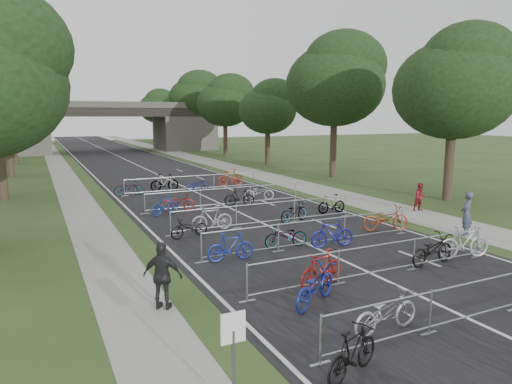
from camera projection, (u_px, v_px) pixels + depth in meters
road at (128, 161)px, 52.58m from camera, size 11.00×140.00×0.01m
sidewalk_right at (194, 158)px, 56.03m from camera, size 3.00×140.00×0.01m
sidewalk_left at (57, 164)px, 49.35m from camera, size 2.00×140.00×0.01m
lane_markings at (128, 161)px, 52.58m from camera, size 0.12×140.00×0.00m
overpass_bridge at (107, 127)px, 65.31m from camera, size 31.00×8.00×7.05m
park_sign at (233, 343)px, 7.75m from camera, size 0.45×0.06×1.83m
tree_right_0 at (457, 84)px, 26.87m from camera, size 7.17×7.17×10.93m
tree_right_1 at (337, 81)px, 37.35m from camera, size 8.18×8.18×12.47m
tree_left_2 at (5, 79)px, 37.40m from camera, size 8.40×8.40×12.81m
tree_right_2 at (269, 108)px, 48.32m from camera, size 6.16×6.16×9.39m
tree_left_3 at (12, 103)px, 48.31m from camera, size 6.72×6.72×10.25m
tree_right_3 at (226, 102)px, 58.81m from camera, size 7.17×7.17×10.93m
tree_left_4 at (15, 99)px, 58.82m from camera, size 7.56×7.56×11.53m
tree_right_4 at (196, 97)px, 69.29m from camera, size 8.18×8.18×12.47m
tree_left_5 at (17, 96)px, 69.33m from camera, size 8.40×8.40×12.81m
tree_right_5 at (175, 111)px, 80.26m from camera, size 6.16×6.16×9.39m
tree_left_6 at (20, 108)px, 80.25m from camera, size 6.72×6.72×10.25m
tree_right_6 at (158, 107)px, 90.74m from camera, size 7.17×7.17×10.93m
barrier_row_1 at (475, 301)px, 11.33m from camera, size 9.70×0.08×1.10m
barrier_row_2 at (378, 260)px, 14.53m from camera, size 9.70×0.08×1.10m
barrier_row_3 at (313, 233)px, 17.90m from camera, size 9.70×0.08×1.10m
barrier_row_4 at (266, 214)px, 21.45m from camera, size 9.70×0.08×1.10m
barrier_row_5 at (226, 197)px, 25.88m from camera, size 9.70×0.08×1.10m
barrier_row_6 at (193, 183)px, 31.20m from camera, size 9.70×0.08×1.10m
bike_4 at (353, 353)px, 8.89m from camera, size 1.77×1.06×1.03m
bike_5 at (386, 312)px, 10.74m from camera, size 2.00×0.81×1.03m
bike_8 at (315, 286)px, 12.34m from camera, size 2.14×1.64×1.08m
bike_9 at (322, 269)px, 13.63m from camera, size 1.94×1.03×1.12m
bike_10 at (432, 250)px, 15.69m from camera, size 2.10×0.92×1.07m
bike_11 at (464, 242)px, 16.33m from camera, size 2.14×0.98×1.24m
bike_12 at (230, 247)px, 16.09m from camera, size 1.75×0.62×1.03m
bike_13 at (286, 236)px, 17.75m from camera, size 1.80×0.79×0.92m
bike_14 at (332, 234)px, 17.79m from camera, size 1.88×0.75×1.10m
bike_15 at (385, 219)px, 20.37m from camera, size 2.24×1.31×1.11m
bike_16 at (189, 228)px, 19.17m from camera, size 1.75×0.82×0.88m
bike_17 at (212, 218)px, 20.31m from camera, size 1.93×0.58×1.15m
bike_18 at (294, 212)px, 22.13m from camera, size 1.96×1.20×0.97m
bike_19 at (332, 204)px, 24.03m from camera, size 1.67×0.49×1.00m
bike_20 at (165, 206)px, 23.51m from camera, size 1.75×1.07×1.02m
bike_21 at (178, 202)px, 24.69m from camera, size 1.92×0.92×0.97m
bike_22 at (239, 197)px, 25.95m from camera, size 1.80×0.92×1.04m
bike_23 at (259, 192)px, 27.94m from camera, size 1.89×1.34×0.94m
bike_24 at (129, 188)px, 29.46m from camera, size 1.84×0.75×0.95m
bike_25 at (164, 183)px, 31.16m from camera, size 1.97×0.58×1.18m
bike_26 at (198, 185)px, 31.23m from camera, size 1.71×0.74×0.87m
bike_27 at (231, 178)px, 33.37m from camera, size 2.12×0.76×1.25m
pedestrian_a at (466, 214)px, 19.45m from camera, size 0.82×0.70×1.91m
pedestrian_b at (420, 197)px, 24.61m from camera, size 0.81×0.68×1.52m
pedestrian_c at (163, 276)px, 12.02m from camera, size 1.13×0.98×1.82m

